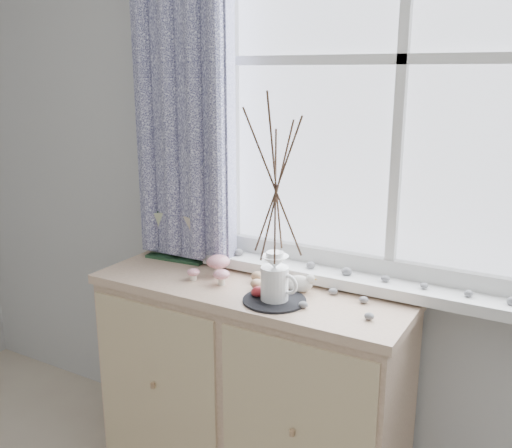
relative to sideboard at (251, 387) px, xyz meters
name	(u,v)px	position (x,y,z in m)	size (l,w,h in m)	color
sideboard	(251,387)	(0.00, 0.00, 0.00)	(1.20, 0.45, 0.85)	beige
botanical_book	(172,236)	(-0.42, 0.08, 0.53)	(0.30, 0.13, 0.21)	#1D3D25
toadstool_cluster	(216,266)	(-0.15, -0.01, 0.47)	(0.18, 0.15, 0.08)	white
wooden_eggs	(258,284)	(0.05, -0.03, 0.45)	(0.13, 0.17, 0.06)	#A47E5B
songbird_figurine	(299,283)	(0.18, 0.03, 0.46)	(0.13, 0.06, 0.07)	beige
crocheted_doily	(274,300)	(0.15, -0.09, 0.43)	(0.22, 0.22, 0.01)	black
twig_pitcher	(275,183)	(0.15, -0.09, 0.84)	(0.28, 0.28, 0.72)	white
sideboard_pebbles	(334,298)	(0.33, 0.01, 0.44)	(0.33, 0.23, 0.02)	gray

